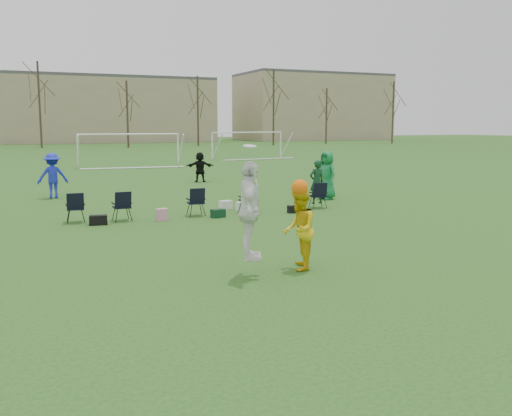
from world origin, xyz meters
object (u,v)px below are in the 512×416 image
fielder_blue (53,176)px  center_contest (274,219)px  goal_mid (129,141)px  goal_right (248,138)px  fielder_black (200,167)px  fielder_green_far (327,175)px

fielder_blue → center_contest: size_ratio=0.71×
goal_mid → goal_right: (12.00, 6.00, 0.00)m
fielder_blue → goal_mid: 18.31m
fielder_black → center_contest: center_contest is taller
center_contest → goal_mid: 32.19m
fielder_green_far → fielder_black: bearing=-176.6°
fielder_black → goal_right: goal_right is taller
goal_mid → goal_right: bearing=30.6°
fielder_black → goal_right: 21.78m
fielder_blue → fielder_black: size_ratio=1.17×
fielder_blue → fielder_black: (7.86, 4.13, -0.14)m
center_contest → fielder_green_far: bearing=54.4°
fielder_blue → fielder_green_far: 11.57m
fielder_blue → goal_right: (18.59, 23.06, 0.97)m
goal_mid → fielder_blue: bearing=-107.1°
fielder_black → fielder_green_far: bearing=122.2°
fielder_green_far → goal_right: 29.12m
goal_mid → fielder_green_far: bearing=-75.9°
fielder_blue → fielder_black: fielder_blue is taller
goal_right → fielder_black: bearing=-127.5°
fielder_black → fielder_blue: bearing=43.7°
fielder_green_far → fielder_blue: bearing=-127.8°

